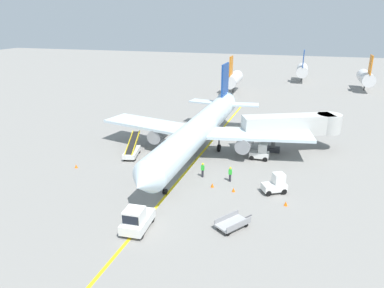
# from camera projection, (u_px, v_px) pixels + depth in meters

# --- Properties ---
(ground_plane) EXTENTS (300.00, 300.00, 0.00)m
(ground_plane) POSITION_uv_depth(u_px,v_px,m) (159.00, 204.00, 33.91)
(ground_plane) COLOR gray
(taxi_line_yellow) EXTENTS (2.42, 79.98, 0.01)m
(taxi_line_yellow) POSITION_uv_depth(u_px,v_px,m) (177.00, 183.00, 38.41)
(taxi_line_yellow) COLOR yellow
(taxi_line_yellow) RESTS_ON ground
(airliner) EXTENTS (28.60, 35.27, 10.10)m
(airliner) POSITION_uv_depth(u_px,v_px,m) (200.00, 128.00, 45.60)
(airliner) COLOR silver
(airliner) RESTS_ON ground
(jet_bridge) EXTENTS (12.80, 7.58, 4.85)m
(jet_bridge) POSITION_uv_depth(u_px,v_px,m) (298.00, 125.00, 46.68)
(jet_bridge) COLOR beige
(jet_bridge) RESTS_ON ground
(pushback_tug) EXTENTS (2.06, 3.68, 2.20)m
(pushback_tug) POSITION_uv_depth(u_px,v_px,m) (137.00, 220.00, 29.52)
(pushback_tug) COLOR silver
(pushback_tug) RESTS_ON ground
(baggage_tug_near_wing) EXTENTS (2.41, 1.34, 2.10)m
(baggage_tug_near_wing) POSITION_uv_depth(u_px,v_px,m) (260.00, 153.00, 44.40)
(baggage_tug_near_wing) COLOR silver
(baggage_tug_near_wing) RESTS_ON ground
(baggage_tug_by_cargo_door) EXTENTS (2.73, 2.31, 2.10)m
(baggage_tug_by_cargo_door) POSITION_uv_depth(u_px,v_px,m) (276.00, 184.00, 35.93)
(baggage_tug_by_cargo_door) COLOR silver
(baggage_tug_by_cargo_door) RESTS_ON ground
(belt_loader_forward_hold) EXTENTS (2.28, 5.16, 2.59)m
(belt_loader_forward_hold) POSITION_uv_depth(u_px,v_px,m) (132.00, 151.00, 45.47)
(belt_loader_forward_hold) COLOR silver
(belt_loader_forward_hold) RESTS_ON ground
(baggage_cart_loaded) EXTENTS (2.89, 3.53, 0.94)m
(baggage_cart_loaded) POSITION_uv_depth(u_px,v_px,m) (233.00, 223.00, 29.97)
(baggage_cart_loaded) COLOR #A5A5A8
(baggage_cart_loaded) RESTS_ON ground
(ground_crew_marshaller) EXTENTS (0.36, 0.24, 1.70)m
(ground_crew_marshaller) POSITION_uv_depth(u_px,v_px,m) (203.00, 170.00, 39.47)
(ground_crew_marshaller) COLOR #26262D
(ground_crew_marshaller) RESTS_ON ground
(ground_crew_wing_walker) EXTENTS (0.36, 0.24, 1.70)m
(ground_crew_wing_walker) POSITION_uv_depth(u_px,v_px,m) (230.00, 174.00, 38.40)
(ground_crew_wing_walker) COLOR #26262D
(ground_crew_wing_walker) RESTS_ON ground
(safety_cone_nose_left) EXTENTS (0.36, 0.36, 0.44)m
(safety_cone_nose_left) POSITION_uv_depth(u_px,v_px,m) (286.00, 204.00, 33.64)
(safety_cone_nose_left) COLOR orange
(safety_cone_nose_left) RESTS_ON ground
(safety_cone_nose_right) EXTENTS (0.36, 0.36, 0.44)m
(safety_cone_nose_right) POSITION_uv_depth(u_px,v_px,m) (76.00, 166.00, 42.12)
(safety_cone_nose_right) COLOR orange
(safety_cone_nose_right) RESTS_ON ground
(safety_cone_wingtip_left) EXTENTS (0.36, 0.36, 0.44)m
(safety_cone_wingtip_left) POSITION_uv_depth(u_px,v_px,m) (233.00, 190.00, 36.35)
(safety_cone_wingtip_left) COLOR orange
(safety_cone_wingtip_left) RESTS_ON ground
(safety_cone_wingtip_right) EXTENTS (0.36, 0.36, 0.44)m
(safety_cone_wingtip_right) POSITION_uv_depth(u_px,v_px,m) (212.00, 185.00, 37.32)
(safety_cone_wingtip_right) COLOR orange
(safety_cone_wingtip_right) RESTS_ON ground
(distant_aircraft_far_left) EXTENTS (3.00, 10.10, 8.80)m
(distant_aircraft_far_left) POSITION_uv_depth(u_px,v_px,m) (233.00, 79.00, 83.66)
(distant_aircraft_far_left) COLOR silver
(distant_aircraft_far_left) RESTS_ON ground
(distant_aircraft_mid_left) EXTENTS (3.00, 10.10, 8.80)m
(distant_aircraft_mid_left) POSITION_uv_depth(u_px,v_px,m) (302.00, 70.00, 98.30)
(distant_aircraft_mid_left) COLOR silver
(distant_aircraft_mid_left) RESTS_ON ground
(distant_aircraft_mid_right) EXTENTS (3.00, 10.10, 8.80)m
(distant_aircraft_mid_right) POSITION_uv_depth(u_px,v_px,m) (366.00, 77.00, 85.81)
(distant_aircraft_mid_right) COLOR silver
(distant_aircraft_mid_right) RESTS_ON ground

